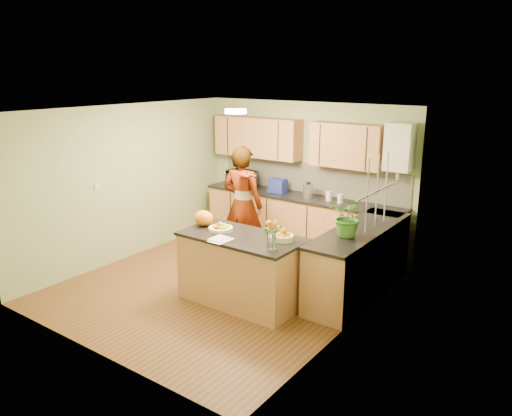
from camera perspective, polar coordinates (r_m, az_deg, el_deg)
The scene contains 28 objects.
floor at distance 7.36m, azimuth -3.58°, elevation -8.64°, with size 4.50×4.50×0.00m, color #593219.
ceiling at distance 6.74m, azimuth -3.94°, elevation 11.14°, with size 4.00×4.50×0.02m, color white.
wall_back at distance 8.76m, azimuth 5.64°, elevation 3.84°, with size 4.00×0.02×2.50m, color #96A676.
wall_front at distance 5.48m, azimuth -18.88°, elevation -4.07°, with size 4.00×0.02×2.50m, color #96A676.
wall_left at distance 8.33m, azimuth -14.46°, elevation 2.82°, with size 0.02×4.50×2.50m, color #96A676.
wall_right at distance 5.93m, azimuth 11.38°, elevation -2.06°, with size 0.02×4.50×2.50m, color #96A676.
back_counter at distance 8.65m, azimuth 5.08°, elevation -1.63°, with size 3.64×0.62×0.94m.
right_counter at distance 7.03m, azimuth 11.72°, elevation -5.98°, with size 0.62×2.24×0.94m.
splashback at distance 8.70m, azimuth 6.15°, elevation 3.42°, with size 3.60×0.02×0.52m, color beige.
upper_cabinets at distance 8.60m, azimuth 4.15°, elevation 7.72°, with size 3.20×0.34×0.70m.
boiler at distance 7.80m, azimuth 16.09°, elevation 6.70°, with size 0.40×0.30×0.86m.
window_right at distance 6.39m, azimuth 13.71°, elevation 1.86°, with size 0.01×1.30×1.05m.
light_switch at distance 7.95m, azimuth -17.71°, elevation 2.35°, with size 0.02×0.09×0.09m, color silver.
ceiling_lamp at distance 6.98m, azimuth -2.34°, elevation 10.99°, with size 0.30×0.30×0.07m.
peninsula_island at distance 6.65m, azimuth -1.64°, elevation -6.97°, with size 1.63×0.83×0.93m.
fruit_dish at distance 6.68m, azimuth -4.06°, elevation -2.22°, with size 0.32×0.32×0.11m.
orange_bowl at distance 6.28m, azimuth 3.16°, elevation -3.20°, with size 0.25×0.25×0.15m.
flower_vase at distance 5.92m, azimuth 1.87°, elevation -2.11°, with size 0.23×0.23×0.43m.
orange_bag at distance 6.91m, azimuth -6.00°, elevation -1.14°, with size 0.28×0.24×0.21m, color orange.
papers at distance 6.32m, azimuth -4.05°, elevation -3.65°, with size 0.22×0.29×0.01m, color white.
violinist at distance 7.92m, azimuth -1.53°, elevation 0.37°, with size 0.69×0.45×1.88m, color tan.
violin at distance 7.50m, azimuth -1.36°, elevation 3.96°, with size 0.66×0.27×0.13m, color #4F0A04, non-canonical shape.
microwave at distance 9.16m, azimuth -1.62°, elevation 3.39°, with size 0.53×0.36×0.29m, color silver.
blue_box at distance 8.74m, azimuth 2.49°, elevation 2.58°, with size 0.29×0.21×0.23m, color navy.
kettle at distance 8.40m, azimuth 5.97°, elevation 2.06°, with size 0.17×0.17×0.32m.
jar_cream at distance 8.25m, azimuth 8.34°, elevation 1.37°, with size 0.10×0.10×0.16m, color #FAEEC8.
jar_white at distance 8.13m, azimuth 9.62°, elevation 1.08°, with size 0.10×0.10×0.15m, color silver.
potted_plant at distance 6.45m, azimuth 10.60°, elevation -0.99°, with size 0.48×0.42×0.53m, color #3C7727.
Camera 1 is at (4.29, -5.18, 3.00)m, focal length 35.00 mm.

